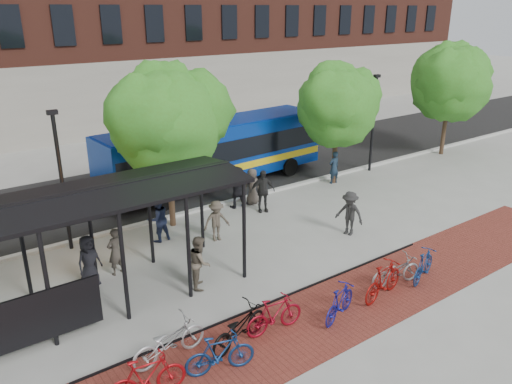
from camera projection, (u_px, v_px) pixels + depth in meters
ground at (281, 235)px, 19.48m from camera, size 160.00×160.00×0.00m
asphalt_street at (184, 180)px, 25.56m from camera, size 160.00×8.00×0.01m
curb at (226, 203)px, 22.50m from camera, size 160.00×0.25×0.12m
brick_strip at (334, 311)px, 14.57m from camera, size 24.00×3.00×0.01m
bike_rack_rail at (280, 312)px, 14.55m from camera, size 12.00×0.05×0.95m
bus_shelter at (60, 216)px, 13.61m from camera, size 10.60×3.07×3.60m
tree_b at (168, 116)px, 18.88m from camera, size 5.15×4.20×6.47m
tree_c at (338, 102)px, 23.95m from camera, size 4.66×3.80×5.92m
tree_d at (451, 79)px, 28.74m from camera, size 5.39×4.40×6.55m
lamp_post_left at (61, 178)px, 17.42m from camera, size 0.35×0.20×5.12m
lamp_post_right at (373, 121)px, 26.19m from camera, size 0.35×0.20×5.12m
bus at (216, 149)px, 24.35m from camera, size 11.93×3.39×3.18m
bike_1 at (147, 378)px, 11.16m from camera, size 1.89×0.78×1.10m
bike_2 at (169, 341)px, 12.41m from camera, size 2.10×0.87×1.08m
bike_3 at (220, 354)px, 11.97m from camera, size 1.81×0.95×1.05m
bike_4 at (239, 327)px, 12.96m from camera, size 2.12×1.19×1.06m
bike_5 at (274, 315)px, 13.48m from camera, size 1.80×0.65×1.06m
bike_7 at (340, 302)px, 14.09m from camera, size 1.76×1.01×1.02m
bike_9 at (383, 280)px, 15.07m from camera, size 2.01×0.87×1.17m
bike_10 at (396, 271)px, 15.81m from camera, size 1.94×0.97×0.98m
bike_11 at (424, 265)px, 16.09m from camera, size 1.78×0.98×1.03m
pedestrian_0 at (89, 261)px, 15.67m from camera, size 0.97×0.80×1.71m
pedestrian_1 at (116, 252)px, 16.34m from camera, size 0.68×0.53×1.64m
pedestrian_2 at (158, 219)px, 18.67m from camera, size 0.93×0.76×1.79m
pedestrian_3 at (217, 221)px, 18.75m from camera, size 1.11×0.74×1.59m
pedestrian_4 at (262, 191)px, 21.40m from camera, size 1.18×0.83×1.86m
pedestrian_5 at (238, 187)px, 21.85m from camera, size 1.82×0.87×1.88m
pedestrian_6 at (252, 187)px, 22.25m from camera, size 0.83×0.56×1.65m
pedestrian_7 at (334, 167)px, 24.90m from camera, size 0.61×0.40×1.66m
pedestrian_8 at (200, 262)px, 15.60m from camera, size 0.98×1.05×1.72m
pedestrian_9 at (349, 213)px, 19.21m from camera, size 0.96×1.28×1.76m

